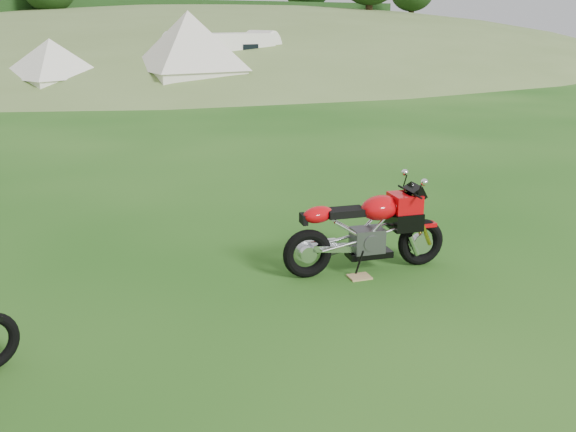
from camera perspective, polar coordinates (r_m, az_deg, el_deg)
ground at (r=6.80m, az=2.57°, el=-8.65°), size 120.00×120.00×0.00m
hillside at (r=52.78m, az=-5.65°, el=13.87°), size 80.00×64.00×8.00m
hedgerow at (r=52.78m, az=-5.65°, el=13.87°), size 36.00×1.20×8.60m
sport_motorcycle at (r=7.74m, az=6.97°, el=-0.76°), size 2.02×1.18×1.18m
plywood_board at (r=7.72m, az=6.36°, el=-5.39°), size 0.31×0.28×0.02m
tent_mid at (r=26.32m, az=-20.25°, el=12.30°), size 3.33×3.33×2.39m
tent_right at (r=26.09m, az=-8.75°, el=13.75°), size 3.88×3.88×2.99m
caravan at (r=28.89m, az=-5.84°, el=13.58°), size 5.19×2.45×2.40m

